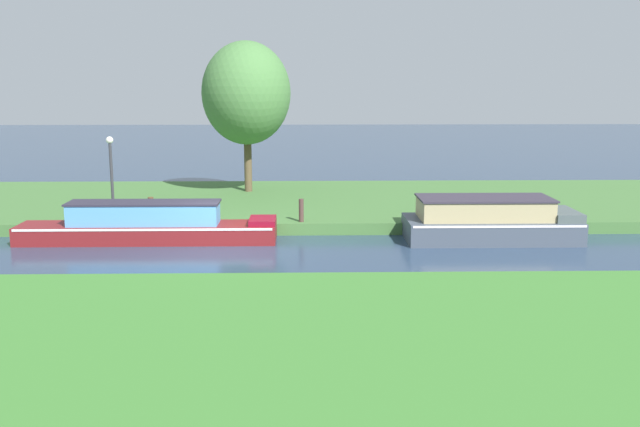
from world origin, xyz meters
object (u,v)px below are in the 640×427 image
object	(u,v)px
slate_narrowboat	(491,221)
willow_tree_left	(246,93)
lamp_post	(111,167)
mooring_post_far	(151,210)
maroon_barge	(148,226)
mooring_post_near	(301,210)

from	to	relation	value
slate_narrowboat	willow_tree_left	distance (m)	12.01
lamp_post	mooring_post_far	xyz separation A→B (m)	(1.45, -0.71, -1.36)
maroon_barge	mooring_post_near	size ratio (longest dim) A/B	10.53
slate_narrowboat	mooring_post_far	xyz separation A→B (m)	(-11.16, 1.14, 0.21)
lamp_post	mooring_post_far	size ratio (longest dim) A/B	3.29
willow_tree_left	mooring_post_near	size ratio (longest dim) A/B	8.09
slate_narrowboat	maroon_barge	bearing A→B (deg)	180.00
maroon_barge	mooring_post_far	xyz separation A→B (m)	(-0.15, 1.14, 0.30)
slate_narrowboat	mooring_post_near	size ratio (longest dim) A/B	7.05
maroon_barge	slate_narrowboat	distance (m)	11.02
mooring_post_near	mooring_post_far	xyz separation A→B (m)	(-5.04, 0.00, 0.04)
maroon_barge	slate_narrowboat	world-z (taller)	slate_narrowboat
lamp_post	maroon_barge	bearing A→B (deg)	-49.36
slate_narrowboat	willow_tree_left	size ratio (longest dim) A/B	0.87
mooring_post_far	slate_narrowboat	bearing A→B (deg)	-5.85
slate_narrowboat	mooring_post_near	xyz separation A→B (m)	(-6.13, 1.14, 0.17)
willow_tree_left	lamp_post	size ratio (longest dim) A/B	2.23
mooring_post_near	mooring_post_far	distance (m)	5.04
mooring_post_near	slate_narrowboat	bearing A→B (deg)	-10.57
slate_narrowboat	mooring_post_far	distance (m)	11.23
mooring_post_far	lamp_post	bearing A→B (deg)	153.74
slate_narrowboat	willow_tree_left	world-z (taller)	willow_tree_left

